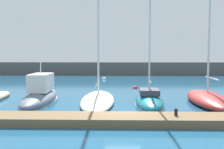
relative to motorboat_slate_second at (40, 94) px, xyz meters
name	(u,v)px	position (x,y,z in m)	size (l,w,h in m)	color
ground_plane	(123,116)	(7.09, -5.07, -0.68)	(120.00, 120.00, 0.00)	#1E567A
dock_pier	(124,119)	(7.09, -6.86, -0.44)	(31.30, 2.24, 0.49)	brown
breakwater_seawall	(120,68)	(7.09, 31.18, 0.59)	(108.00, 2.83, 2.55)	#5B5651
motorboat_slate_second	(40,94)	(0.00, 0.00, 0.00)	(2.63, 8.81, 3.69)	slate
sailboat_ivory_third	(98,99)	(4.98, -0.05, -0.37)	(3.08, 10.04, 17.90)	silver
sailboat_teal_fourth	(149,100)	(9.29, -1.05, -0.27)	(2.47, 6.77, 13.26)	#19707F
sailboat_red_fifth	(208,98)	(14.30, -0.28, -0.25)	(3.21, 8.93, 13.76)	#B72D28
mooring_buoy_red	(136,88)	(8.83, 9.37, -0.68)	(0.63, 0.63, 0.63)	red
mooring_buoy_white	(104,79)	(4.32, 20.81, -0.68)	(0.73, 0.73, 0.73)	white
dock_bollard	(176,112)	(10.20, -6.86, 0.03)	(0.20, 0.20, 0.44)	black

